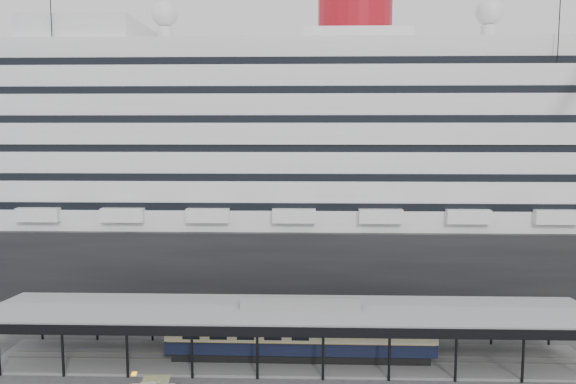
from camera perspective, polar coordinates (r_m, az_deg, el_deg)
name	(u,v)px	position (r m, az deg, el deg)	size (l,w,h in m)	color
ground	(290,384)	(51.31, 0.19, -18.91)	(200.00, 200.00, 0.00)	#39393C
cruise_ship	(296,155)	(78.49, 0.85, 3.74)	(130.00, 30.00, 43.90)	black
platform_canopy	(291,336)	(54.99, 0.33, -14.46)	(56.00, 9.18, 5.30)	slate
pullman_carriage	(300,330)	(54.76, 1.27, -13.86)	(25.32, 3.55, 24.84)	black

